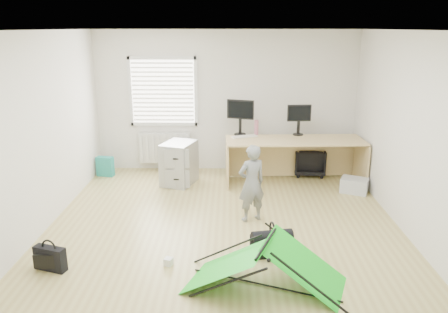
{
  "coord_description": "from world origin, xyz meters",
  "views": [
    {
      "loc": [
        0.09,
        -5.6,
        2.74
      ],
      "look_at": [
        0.0,
        0.4,
        0.95
      ],
      "focal_mm": 35.0,
      "sensor_mm": 36.0,
      "label": 1
    }
  ],
  "objects_px": {
    "thermos": "(256,127)",
    "duffel_bag": "(272,245)",
    "office_chair": "(309,161)",
    "kite": "(265,265)",
    "monitor_right": "(298,124)",
    "storage_crate": "(354,185)",
    "desk": "(294,162)",
    "filing_cabinet": "(179,163)",
    "laptop_bag": "(50,259)",
    "monitor_left": "(240,122)",
    "person": "(252,183)"
  },
  "relations": [
    {
      "from": "monitor_left",
      "to": "person",
      "type": "xyz_separation_m",
      "value": [
        0.13,
        -1.91,
        -0.49
      ]
    },
    {
      "from": "filing_cabinet",
      "to": "monitor_right",
      "type": "xyz_separation_m",
      "value": [
        2.17,
        0.35,
        0.65
      ]
    },
    {
      "from": "desk",
      "to": "filing_cabinet",
      "type": "height_order",
      "value": "desk"
    },
    {
      "from": "filing_cabinet",
      "to": "person",
      "type": "bearing_deg",
      "value": -33.05
    },
    {
      "from": "monitor_right",
      "to": "kite",
      "type": "xyz_separation_m",
      "value": [
        -0.86,
        -3.63,
        -0.77
      ]
    },
    {
      "from": "office_chair",
      "to": "duffel_bag",
      "type": "xyz_separation_m",
      "value": [
        -0.99,
        -3.09,
        -0.15
      ]
    },
    {
      "from": "desk",
      "to": "kite",
      "type": "distance_m",
      "value": 3.38
    },
    {
      "from": "desk",
      "to": "storage_crate",
      "type": "distance_m",
      "value": 1.11
    },
    {
      "from": "desk",
      "to": "thermos",
      "type": "height_order",
      "value": "thermos"
    },
    {
      "from": "thermos",
      "to": "storage_crate",
      "type": "xyz_separation_m",
      "value": [
        1.66,
        -0.77,
        -0.84
      ]
    },
    {
      "from": "filing_cabinet",
      "to": "duffel_bag",
      "type": "bearing_deg",
      "value": -41.69
    },
    {
      "from": "filing_cabinet",
      "to": "monitor_right",
      "type": "relative_size",
      "value": 1.77
    },
    {
      "from": "person",
      "to": "office_chair",
      "type": "bearing_deg",
      "value": -145.54
    },
    {
      "from": "monitor_left",
      "to": "person",
      "type": "relative_size",
      "value": 0.43
    },
    {
      "from": "person",
      "to": "kite",
      "type": "relative_size",
      "value": 0.68
    },
    {
      "from": "desk",
      "to": "storage_crate",
      "type": "bearing_deg",
      "value": -25.4
    },
    {
      "from": "kite",
      "to": "monitor_left",
      "type": "bearing_deg",
      "value": 114.2
    },
    {
      "from": "laptop_bag",
      "to": "duffel_bag",
      "type": "relative_size",
      "value": 0.76
    },
    {
      "from": "filing_cabinet",
      "to": "kite",
      "type": "relative_size",
      "value": 0.45
    },
    {
      "from": "thermos",
      "to": "duffel_bag",
      "type": "xyz_separation_m",
      "value": [
        0.05,
        -2.91,
        -0.85
      ]
    },
    {
      "from": "desk",
      "to": "thermos",
      "type": "distance_m",
      "value": 0.93
    },
    {
      "from": "desk",
      "to": "person",
      "type": "distance_m",
      "value": 1.79
    },
    {
      "from": "filing_cabinet",
      "to": "duffel_bag",
      "type": "xyz_separation_m",
      "value": [
        1.45,
        -2.56,
        -0.27
      ]
    },
    {
      "from": "office_chair",
      "to": "duffel_bag",
      "type": "bearing_deg",
      "value": 76.15
    },
    {
      "from": "desk",
      "to": "kite",
      "type": "height_order",
      "value": "desk"
    },
    {
      "from": "filing_cabinet",
      "to": "thermos",
      "type": "xyz_separation_m",
      "value": [
        1.4,
        0.36,
        0.58
      ]
    },
    {
      "from": "office_chair",
      "to": "monitor_right",
      "type": "bearing_deg",
      "value": 38.3
    },
    {
      "from": "person",
      "to": "laptop_bag",
      "type": "relative_size",
      "value": 2.97
    },
    {
      "from": "monitor_right",
      "to": "storage_crate",
      "type": "xyz_separation_m",
      "value": [
        0.89,
        -0.76,
        -0.91
      ]
    },
    {
      "from": "storage_crate",
      "to": "laptop_bag",
      "type": "relative_size",
      "value": 1.15
    },
    {
      "from": "office_chair",
      "to": "kite",
      "type": "bearing_deg",
      "value": 77.41
    },
    {
      "from": "office_chair",
      "to": "person",
      "type": "height_order",
      "value": "person"
    },
    {
      "from": "desk",
      "to": "person",
      "type": "relative_size",
      "value": 2.11
    },
    {
      "from": "person",
      "to": "kite",
      "type": "xyz_separation_m",
      "value": [
        0.08,
        -1.72,
        -0.31
      ]
    },
    {
      "from": "desk",
      "to": "storage_crate",
      "type": "xyz_separation_m",
      "value": [
        0.99,
        -0.42,
        -0.29
      ]
    },
    {
      "from": "laptop_bag",
      "to": "person",
      "type": "bearing_deg",
      "value": 48.55
    },
    {
      "from": "person",
      "to": "kite",
      "type": "distance_m",
      "value": 1.75
    },
    {
      "from": "monitor_right",
      "to": "laptop_bag",
      "type": "height_order",
      "value": "monitor_right"
    },
    {
      "from": "kite",
      "to": "office_chair",
      "type": "bearing_deg",
      "value": 94.49
    },
    {
      "from": "desk",
      "to": "monitor_left",
      "type": "xyz_separation_m",
      "value": [
        -0.97,
        0.33,
        0.65
      ]
    },
    {
      "from": "thermos",
      "to": "kite",
      "type": "relative_size",
      "value": 0.16
    },
    {
      "from": "monitor_right",
      "to": "person",
      "type": "xyz_separation_m",
      "value": [
        -0.94,
        -1.91,
        -0.46
      ]
    },
    {
      "from": "thermos",
      "to": "office_chair",
      "type": "height_order",
      "value": "thermos"
    },
    {
      "from": "duffel_bag",
      "to": "monitor_right",
      "type": "bearing_deg",
      "value": 64.87
    },
    {
      "from": "duffel_bag",
      "to": "person",
      "type": "bearing_deg",
      "value": 91.18
    },
    {
      "from": "office_chair",
      "to": "laptop_bag",
      "type": "distance_m",
      "value": 5.04
    },
    {
      "from": "monitor_left",
      "to": "office_chair",
      "type": "xyz_separation_m",
      "value": [
        1.33,
        0.19,
        -0.8
      ]
    },
    {
      "from": "monitor_right",
      "to": "thermos",
      "type": "relative_size",
      "value": 1.57
    },
    {
      "from": "monitor_left",
      "to": "kite",
      "type": "bearing_deg",
      "value": -68.04
    },
    {
      "from": "storage_crate",
      "to": "kite",
      "type": "bearing_deg",
      "value": -121.35
    }
  ]
}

